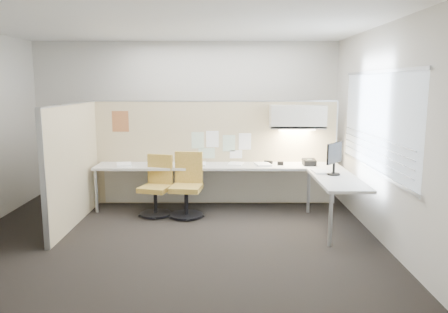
{
  "coord_description": "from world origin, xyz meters",
  "views": [
    {
      "loc": [
        0.71,
        -5.77,
        2.04
      ],
      "look_at": [
        0.7,
        0.8,
        0.95
      ],
      "focal_mm": 35.0,
      "sensor_mm": 36.0,
      "label": 1
    }
  ],
  "objects_px": {
    "monitor": "(334,157)",
    "phone": "(309,162)",
    "chair_left": "(157,188)",
    "chair_right": "(187,187)",
    "desk": "(238,174)"
  },
  "relations": [
    {
      "from": "desk",
      "to": "chair_left",
      "type": "bearing_deg",
      "value": -170.76
    },
    {
      "from": "chair_right",
      "to": "phone",
      "type": "distance_m",
      "value": 2.02
    },
    {
      "from": "chair_right",
      "to": "chair_left",
      "type": "bearing_deg",
      "value": 179.59
    },
    {
      "from": "desk",
      "to": "chair_right",
      "type": "height_order",
      "value": "chair_right"
    },
    {
      "from": "monitor",
      "to": "chair_left",
      "type": "bearing_deg",
      "value": 119.11
    },
    {
      "from": "monitor",
      "to": "phone",
      "type": "xyz_separation_m",
      "value": [
        -0.22,
        0.76,
        -0.22
      ]
    },
    {
      "from": "chair_left",
      "to": "chair_right",
      "type": "distance_m",
      "value": 0.49
    },
    {
      "from": "desk",
      "to": "phone",
      "type": "bearing_deg",
      "value": 5.35
    },
    {
      "from": "desk",
      "to": "phone",
      "type": "height_order",
      "value": "phone"
    },
    {
      "from": "chair_left",
      "to": "phone",
      "type": "relative_size",
      "value": 4.28
    },
    {
      "from": "chair_right",
      "to": "desk",
      "type": "bearing_deg",
      "value": 26.47
    },
    {
      "from": "monitor",
      "to": "desk",
      "type": "bearing_deg",
      "value": 103.13
    },
    {
      "from": "chair_left",
      "to": "phone",
      "type": "bearing_deg",
      "value": 23.38
    },
    {
      "from": "chair_left",
      "to": "chair_right",
      "type": "bearing_deg",
      "value": 8.01
    },
    {
      "from": "chair_right",
      "to": "monitor",
      "type": "xyz_separation_m",
      "value": [
        2.18,
        -0.37,
        0.55
      ]
    }
  ]
}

